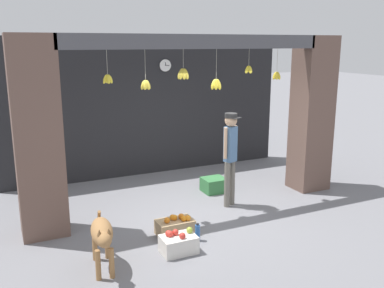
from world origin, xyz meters
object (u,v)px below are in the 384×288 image
(fruit_crate_oranges, at_px, (175,226))
(wall_clock, at_px, (165,65))
(fruit_crate_apples, at_px, (178,243))
(shopkeeper, at_px, (230,151))
(produce_box_green, at_px, (214,185))
(dog, at_px, (102,235))
(water_bottle, at_px, (198,233))

(fruit_crate_oranges, bearing_deg, wall_clock, 70.53)
(fruit_crate_oranges, xyz_separation_m, fruit_crate_apples, (-0.20, -0.59, 0.01))
(fruit_crate_oranges, bearing_deg, shopkeeper, 27.00)
(wall_clock, bearing_deg, shopkeeper, -84.54)
(shopkeeper, xyz_separation_m, produce_box_green, (0.10, 0.80, -0.91))
(produce_box_green, bearing_deg, wall_clock, 101.09)
(fruit_crate_oranges, relative_size, wall_clock, 2.03)
(shopkeeper, height_order, fruit_crate_apples, shopkeeper)
(fruit_crate_apples, xyz_separation_m, produce_box_green, (1.70, 2.10, 0.00))
(produce_box_green, bearing_deg, fruit_crate_oranges, -134.73)
(dog, distance_m, shopkeeper, 3.07)
(fruit_crate_oranges, xyz_separation_m, water_bottle, (0.22, -0.36, -0.00))
(shopkeeper, height_order, water_bottle, shopkeeper)
(fruit_crate_apples, distance_m, water_bottle, 0.47)
(dog, height_order, produce_box_green, dog)
(water_bottle, xyz_separation_m, wall_clock, (0.94, 3.63, 2.36))
(fruit_crate_apples, bearing_deg, dog, -178.21)
(shopkeeper, relative_size, produce_box_green, 3.83)
(produce_box_green, xyz_separation_m, water_bottle, (-1.28, -1.88, -0.01))
(dog, bearing_deg, produce_box_green, 135.49)
(produce_box_green, bearing_deg, water_bottle, -124.34)
(water_bottle, bearing_deg, fruit_crate_oranges, 121.51)
(dog, bearing_deg, water_bottle, 107.92)
(fruit_crate_oranges, bearing_deg, fruit_crate_apples, -108.53)
(shopkeeper, bearing_deg, dog, 5.62)
(dog, xyz_separation_m, produce_box_green, (2.81, 2.14, -0.37))
(fruit_crate_apples, bearing_deg, water_bottle, 28.48)
(water_bottle, distance_m, wall_clock, 4.43)
(wall_clock, bearing_deg, fruit_crate_apples, -109.33)
(fruit_crate_oranges, distance_m, produce_box_green, 2.13)
(water_bottle, relative_size, wall_clock, 1.00)
(dog, xyz_separation_m, fruit_crate_oranges, (1.31, 0.62, -0.38))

